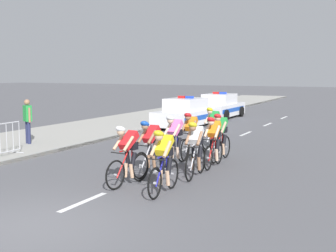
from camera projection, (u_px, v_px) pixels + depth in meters
name	position (u px, v px, depth m)	size (l,w,h in m)	color
ground_plane	(25.00, 227.00, 8.11)	(160.00, 160.00, 0.00)	#56565B
sidewalk_slab	(119.00, 124.00, 23.67)	(5.05, 60.00, 0.12)	#A3A099
kerb_edge	(159.00, 126.00, 22.57)	(0.16, 60.00, 0.13)	#9E9E99
lane_markings_centre	(214.00, 147.00, 16.74)	(0.14, 25.60, 0.01)	white
cyclist_lead	(128.00, 154.00, 10.97)	(0.45, 1.72, 1.56)	black
cyclist_second	(164.00, 161.00, 10.21)	(0.43, 1.72, 1.56)	black
cyclist_third	(150.00, 147.00, 12.05)	(0.44, 1.72, 1.56)	black
cyclist_fourth	(196.00, 148.00, 11.82)	(0.45, 1.72, 1.56)	black
cyclist_fifth	(175.00, 139.00, 13.42)	(0.43, 1.72, 1.56)	black
cyclist_sixth	(214.00, 141.00, 13.07)	(0.43, 1.72, 1.56)	black
cyclist_seventh	(191.00, 135.00, 14.40)	(0.43, 1.72, 1.56)	black
cyclist_eighth	(220.00, 136.00, 14.06)	(0.42, 1.72, 1.56)	black
cyclist_ninth	(213.00, 127.00, 16.44)	(0.45, 1.72, 1.56)	black
police_car_nearest	(186.00, 114.00, 22.74)	(2.21, 4.50, 1.59)	white
police_car_second	(220.00, 107.00, 27.12)	(2.06, 4.43, 1.59)	white
spectator_closest	(28.00, 118.00, 16.64)	(0.50, 0.36, 1.68)	#23284C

